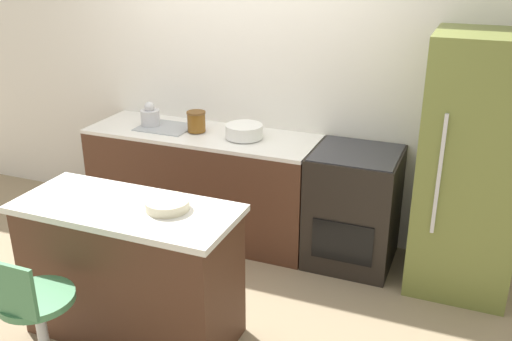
{
  "coord_description": "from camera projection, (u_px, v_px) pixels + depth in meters",
  "views": [
    {
      "loc": [
        1.79,
        -3.6,
        2.36
      ],
      "look_at": [
        0.48,
        -0.37,
        0.94
      ],
      "focal_mm": 40.0,
      "sensor_mm": 36.0,
      "label": 1
    }
  ],
  "objects": [
    {
      "name": "stool_chair",
      "position": [
        36.0,
        322.0,
        3.1
      ],
      "size": [
        0.41,
        0.41,
        0.88
      ],
      "color": "#B7B7BC",
      "rests_on": "ground_plane"
    },
    {
      "name": "ground_plane",
      "position": [
        218.0,
        255.0,
        4.6
      ],
      "size": [
        14.0,
        14.0,
        0.0
      ],
      "primitive_type": "plane",
      "color": "#998466"
    },
    {
      "name": "oven_range",
      "position": [
        353.0,
        208.0,
        4.37
      ],
      "size": [
        0.65,
        0.65,
        0.91
      ],
      "color": "black",
      "rests_on": "ground_plane"
    },
    {
      "name": "canister_jar",
      "position": [
        196.0,
        121.0,
        4.63
      ],
      "size": [
        0.16,
        0.16,
        0.17
      ],
      "color": "brown",
      "rests_on": "back_counter"
    },
    {
      "name": "kitchen_island",
      "position": [
        131.0,
        271.0,
        3.54
      ],
      "size": [
        1.36,
        0.59,
        0.9
      ],
      "color": "#4C2D1E",
      "rests_on": "ground_plane"
    },
    {
      "name": "refrigerator",
      "position": [
        472.0,
        167.0,
        3.9
      ],
      "size": [
        0.68,
        0.7,
        1.82
      ],
      "color": "olive",
      "rests_on": "ground_plane"
    },
    {
      "name": "mixing_bowl",
      "position": [
        244.0,
        131.0,
        4.49
      ],
      "size": [
        0.3,
        0.3,
        0.1
      ],
      "color": "white",
      "rests_on": "back_counter"
    },
    {
      "name": "wall_back",
      "position": [
        250.0,
        78.0,
        4.7
      ],
      "size": [
        8.0,
        0.06,
        2.6
      ],
      "color": "white",
      "rests_on": "ground_plane"
    },
    {
      "name": "fruit_bowl",
      "position": [
        167.0,
        205.0,
        3.32
      ],
      "size": [
        0.26,
        0.26,
        0.06
      ],
      "color": "beige",
      "rests_on": "kitchen_island"
    },
    {
      "name": "kettle",
      "position": [
        150.0,
        116.0,
        4.78
      ],
      "size": [
        0.16,
        0.16,
        0.2
      ],
      "color": "silver",
      "rests_on": "back_counter"
    },
    {
      "name": "back_counter",
      "position": [
        203.0,
        183.0,
        4.82
      ],
      "size": [
        1.92,
        0.64,
        0.91
      ],
      "color": "#4C2D1E",
      "rests_on": "ground_plane"
    }
  ]
}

